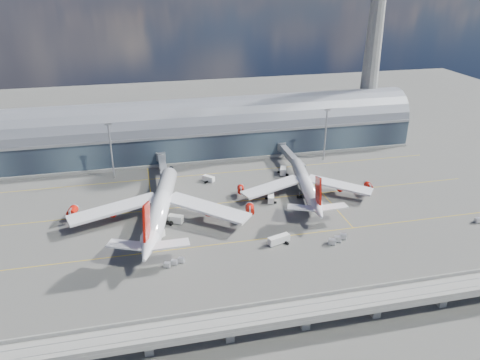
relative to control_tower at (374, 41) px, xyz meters
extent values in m
plane|color=#474744|center=(-85.00, -83.00, -51.64)|extent=(500.00, 500.00, 0.00)
cube|color=gold|center=(-85.00, -93.00, -51.63)|extent=(200.00, 0.25, 0.01)
cube|color=gold|center=(-85.00, -63.00, -51.63)|extent=(200.00, 0.25, 0.01)
cube|color=gold|center=(-85.00, -33.00, -51.63)|extent=(200.00, 0.25, 0.01)
cube|color=gold|center=(-120.00, -53.00, -51.63)|extent=(0.25, 80.00, 0.01)
cube|color=gold|center=(-50.00, -53.00, -51.63)|extent=(0.25, 80.00, 0.01)
cube|color=#202936|center=(-85.00, -5.00, -44.64)|extent=(200.00, 28.00, 14.00)
cylinder|color=gray|center=(-85.00, -5.00, -37.64)|extent=(200.00, 28.00, 28.00)
cube|color=gray|center=(-85.00, -19.00, -37.64)|extent=(200.00, 1.00, 1.20)
cube|color=gray|center=(-85.00, -5.00, -51.04)|extent=(200.00, 30.00, 1.20)
cube|color=gray|center=(0.00, 0.00, -47.64)|extent=(18.00, 18.00, 8.00)
cone|color=gray|center=(0.00, 0.00, -6.64)|extent=(10.00, 10.00, 90.00)
cube|color=gray|center=(-85.00, -138.00, -46.14)|extent=(220.00, 8.50, 1.20)
cube|color=gray|center=(-85.00, -142.00, -45.04)|extent=(220.00, 0.40, 1.20)
cube|color=gray|center=(-85.00, -134.00, -45.04)|extent=(220.00, 0.40, 1.20)
cube|color=gray|center=(-85.00, -139.50, -45.49)|extent=(220.00, 0.12, 0.12)
cube|color=gray|center=(-85.00, -136.50, -45.49)|extent=(220.00, 0.12, 0.12)
cube|color=gray|center=(-145.00, -138.00, -49.14)|extent=(2.20, 2.20, 5.00)
cube|color=gray|center=(-125.00, -138.00, -49.14)|extent=(2.20, 2.20, 5.00)
cube|color=gray|center=(-105.00, -138.00, -49.14)|extent=(2.20, 2.20, 5.00)
cube|color=gray|center=(-85.00, -138.00, -49.14)|extent=(2.20, 2.20, 5.00)
cube|color=gray|center=(-65.00, -138.00, -49.14)|extent=(2.20, 2.20, 5.00)
cube|color=gray|center=(-45.00, -138.00, -49.14)|extent=(2.20, 2.20, 5.00)
cylinder|color=gray|center=(-135.00, -28.00, -39.14)|extent=(0.70, 0.70, 25.00)
cube|color=gray|center=(-135.00, -28.00, -26.44)|extent=(3.00, 0.40, 1.00)
cylinder|color=gray|center=(-35.00, -28.00, -39.14)|extent=(0.70, 0.70, 25.00)
cube|color=gray|center=(-35.00, -28.00, -26.44)|extent=(3.00, 0.40, 1.00)
cylinder|color=white|center=(-116.91, -70.75, -45.32)|extent=(17.14, 54.27, 6.52)
cone|color=white|center=(-110.93, -41.27, -45.32)|extent=(8.01, 9.29, 6.52)
cone|color=white|center=(-123.30, -102.23, -44.50)|extent=(8.82, 13.28, 6.52)
cube|color=#B61207|center=(-122.69, -99.23, -36.45)|extent=(3.12, 12.08, 13.49)
cube|color=white|center=(-134.04, -69.35, -46.13)|extent=(33.82, 17.16, 2.64)
cube|color=white|center=(-100.60, -76.14, -46.13)|extent=(30.55, 27.18, 2.64)
cylinder|color=#B61207|center=(-134.25, -67.23, -47.97)|extent=(4.21, 5.64, 3.26)
cylinder|color=#B61207|center=(-149.11, -64.22, -47.97)|extent=(4.21, 5.64, 3.26)
cylinder|color=#B61207|center=(-99.58, -74.27, -47.97)|extent=(4.21, 5.64, 3.26)
cylinder|color=#B61207|center=(-84.72, -77.28, -47.97)|extent=(4.21, 5.64, 3.26)
cylinder|color=gray|center=(-113.13, -52.07, -50.11)|extent=(0.51, 0.51, 3.06)
cylinder|color=gray|center=(-120.92, -74.09, -50.11)|extent=(0.61, 0.61, 3.06)
cylinder|color=gray|center=(-114.53, -75.39, -50.11)|extent=(0.61, 0.61, 3.06)
cylinder|color=black|center=(-120.92, -74.09, -51.08)|extent=(2.50, 1.94, 1.53)
cylinder|color=black|center=(-114.53, -75.39, -51.08)|extent=(2.50, 1.94, 1.53)
cylinder|color=white|center=(-57.44, -62.47, -46.42)|extent=(12.19, 43.01, 5.13)
cone|color=white|center=(-53.43, -38.78, -46.42)|extent=(6.24, 7.83, 5.13)
cone|color=white|center=(-61.74, -87.91, -45.71)|extent=(6.83, 11.32, 5.13)
cube|color=#B61207|center=(-61.30, -85.29, -38.99)|extent=(2.37, 10.53, 11.71)
cube|color=white|center=(-71.39, -61.90, -47.13)|extent=(27.54, 15.13, 2.19)
cube|color=white|center=(-44.08, -66.52, -47.13)|extent=(25.45, 21.88, 2.19)
cylinder|color=black|center=(-57.44, -62.47, -47.83)|extent=(10.70, 38.56, 4.36)
cylinder|color=#B61207|center=(-71.60, -60.08, -48.72)|extent=(3.53, 4.83, 2.83)
cylinder|color=#B61207|center=(-83.73, -58.02, -48.72)|extent=(3.53, 4.83, 2.83)
cylinder|color=#B61207|center=(-43.28, -64.86, -48.72)|extent=(3.53, 4.83, 2.83)
cylinder|color=#B61207|center=(-31.15, -66.92, -48.72)|extent=(3.53, 4.83, 2.83)
cylinder|color=gray|center=(-54.93, -47.61, -50.31)|extent=(0.44, 0.44, 2.65)
cylinder|color=gray|center=(-60.82, -65.49, -50.31)|extent=(0.53, 0.53, 2.65)
cylinder|color=gray|center=(-55.24, -66.43, -50.31)|extent=(0.53, 0.53, 2.65)
cylinder|color=black|center=(-60.82, -65.49, -51.15)|extent=(2.14, 1.63, 1.33)
cylinder|color=black|center=(-55.24, -66.43, -51.15)|extent=(2.14, 1.63, 1.33)
cube|color=gray|center=(-113.41, -31.00, -46.44)|extent=(3.00, 24.00, 3.00)
cube|color=gray|center=(-113.41, -43.00, -46.44)|extent=(3.60, 3.60, 3.40)
cylinder|color=gray|center=(-113.41, -19.00, -46.44)|extent=(4.40, 4.40, 4.00)
cylinder|color=gray|center=(-113.41, -43.00, -49.94)|extent=(0.50, 0.50, 3.40)
cylinder|color=black|center=(-113.41, -43.00, -51.29)|extent=(1.40, 0.80, 0.80)
cube|color=gray|center=(-53.94, -33.00, -46.44)|extent=(3.00, 28.00, 3.00)
cube|color=gray|center=(-53.94, -47.00, -46.44)|extent=(3.60, 3.60, 3.40)
cylinder|color=gray|center=(-53.94, -19.00, -46.44)|extent=(4.40, 4.40, 4.00)
cylinder|color=gray|center=(-53.94, -47.00, -49.94)|extent=(0.50, 0.50, 3.40)
cylinder|color=black|center=(-53.94, -47.00, -51.29)|extent=(1.40, 0.80, 0.80)
cube|color=silver|center=(-119.84, -81.96, -50.03)|extent=(6.19, 6.92, 2.61)
cylinder|color=black|center=(-118.43, -80.21, -51.19)|extent=(2.52, 2.27, 0.90)
cylinder|color=black|center=(-121.24, -83.71, -51.19)|extent=(2.52, 2.27, 0.90)
cube|color=silver|center=(-112.19, -75.02, -49.93)|extent=(5.85, 4.71, 2.77)
cylinder|color=black|center=(-110.70, -74.20, -51.16)|extent=(2.12, 2.79, 0.96)
cylinder|color=black|center=(-113.69, -75.84, -51.16)|extent=(2.12, 2.79, 0.96)
cube|color=silver|center=(-79.38, -96.97, -50.07)|extent=(8.13, 4.45, 2.54)
cylinder|color=black|center=(-76.99, -97.70, -51.20)|extent=(1.56, 2.59, 0.88)
cylinder|color=black|center=(-81.77, -96.23, -51.20)|extent=(1.56, 2.59, 0.88)
cube|color=silver|center=(-73.15, -65.93, -49.99)|extent=(3.97, 6.60, 2.68)
cylinder|color=black|center=(-73.69, -64.02, -51.17)|extent=(2.74, 1.60, 0.93)
cylinder|color=black|center=(-72.61, -67.83, -51.17)|extent=(2.74, 1.60, 0.93)
cube|color=silver|center=(-60.02, -41.00, -49.85)|extent=(4.36, 6.14, 2.91)
cylinder|color=black|center=(-60.64, -39.32, -51.13)|extent=(2.97, 1.92, 1.01)
cylinder|color=black|center=(-59.39, -42.67, -51.13)|extent=(2.97, 1.92, 1.01)
cube|color=silver|center=(-94.32, -41.10, -50.22)|extent=(5.18, 5.21, 2.30)
cylinder|color=black|center=(-93.12, -39.89, -51.24)|extent=(2.14, 2.12, 0.80)
cylinder|color=black|center=(-95.51, -42.31, -51.24)|extent=(2.14, 2.12, 0.80)
cube|color=gray|center=(-117.70, -102.60, -51.40)|extent=(2.62, 2.17, 0.28)
cube|color=silver|center=(-117.70, -102.60, -50.66)|extent=(2.24, 1.96, 1.40)
cube|color=gray|center=(-115.42, -101.77, -51.40)|extent=(2.62, 2.17, 0.28)
cube|color=silver|center=(-115.42, -101.77, -50.66)|extent=(2.24, 1.96, 1.40)
cube|color=gray|center=(-113.14, -100.93, -51.40)|extent=(2.62, 2.17, 0.28)
cube|color=silver|center=(-113.14, -100.93, -50.66)|extent=(2.24, 1.96, 1.40)
cube|color=gray|center=(-62.00, -101.56, -51.36)|extent=(3.12, 2.68, 0.33)
cube|color=silver|center=(-62.00, -101.56, -50.49)|extent=(2.67, 2.40, 1.64)
cube|color=gray|center=(-59.40, -100.39, -51.36)|extent=(3.12, 2.68, 0.33)
cube|color=silver|center=(-59.40, -100.39, -50.49)|extent=(2.67, 2.40, 1.64)
cube|color=gray|center=(-56.81, -99.22, -51.36)|extent=(3.12, 2.68, 0.33)
cube|color=silver|center=(-56.81, -99.22, -50.49)|extent=(2.67, 2.40, 1.64)
cube|color=gray|center=(-3.48, -99.54, -51.38)|extent=(2.55, 1.77, 0.31)
cube|color=silver|center=(-3.48, -99.54, -50.56)|extent=(2.13, 1.65, 1.54)
camera|label=1|loc=(-122.70, -227.20, 33.62)|focal=35.00mm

